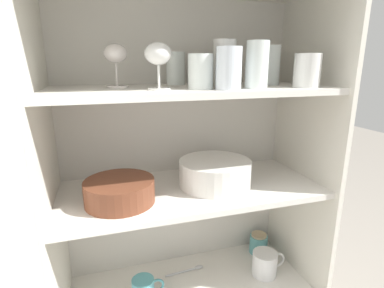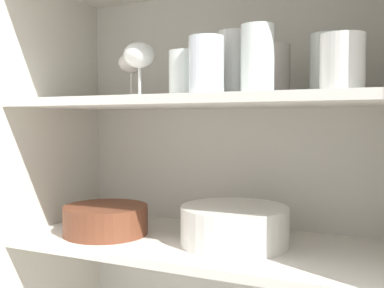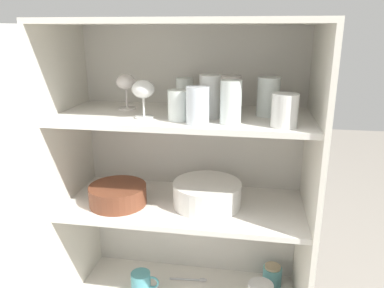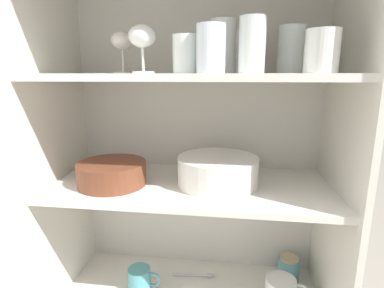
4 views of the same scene
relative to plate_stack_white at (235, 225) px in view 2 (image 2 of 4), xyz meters
The scene contains 16 objects.
cupboard_back_panel 0.22m from the plate_stack_white, 113.09° to the left, with size 0.92×0.02×1.29m, color silver.
cupboard_side_left 0.54m from the plate_stack_white, behind, with size 0.02×0.42×1.29m, color silver.
shelf_board_middle 0.10m from the plate_stack_white, behind, with size 0.89×0.38×0.02m, color silver.
shelf_board_upper 0.30m from the plate_stack_white, behind, with size 0.89×0.38×0.02m, color silver.
tumbler_glass_0 0.38m from the plate_stack_white, 53.22° to the left, with size 0.08×0.08×0.13m.
tumbler_glass_1 0.39m from the plate_stack_white, 130.29° to the left, with size 0.07×0.07×0.11m.
tumbler_glass_2 0.38m from the plate_stack_white, 97.70° to the right, with size 0.07×0.07×0.12m.
tumbler_glass_3 0.37m from the plate_stack_white, 135.21° to the right, with size 0.07×0.07×0.10m.
tumbler_glass_4 0.39m from the plate_stack_white, 51.68° to the right, with size 0.07×0.07×0.14m.
tumbler_glass_5 0.42m from the plate_stack_white, ahead, with size 0.08×0.08×0.13m.
tumbler_glass_6 0.45m from the plate_stack_white, 26.29° to the right, with size 0.08×0.08×0.10m.
tumbler_glass_7 0.37m from the plate_stack_white, 74.94° to the right, with size 0.07×0.07×0.14m.
wine_glass_0 0.45m from the plate_stack_white, 158.57° to the right, with size 0.08×0.08×0.13m.
wine_glass_1 0.51m from the plate_stack_white, behind, with size 0.07×0.07×0.13m.
plate_stack_white is the anchor object (origin of this frame).
mixing_bowl_large 0.34m from the plate_stack_white, behind, with size 0.21×0.21×0.07m.
Camera 2 is at (0.43, -0.80, 0.94)m, focal length 42.00 mm.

